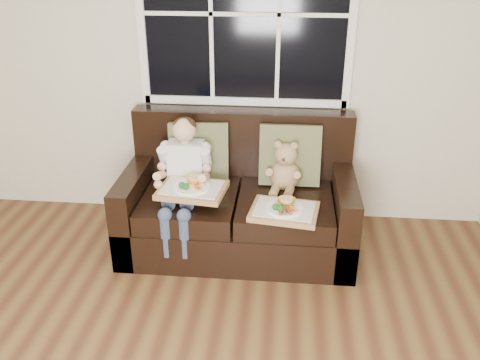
# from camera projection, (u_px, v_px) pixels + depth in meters

# --- Properties ---
(room_walls) EXTENTS (4.52, 5.02, 2.71)m
(room_walls) POSITION_uv_depth(u_px,v_px,m) (83.00, 143.00, 1.53)
(room_walls) COLOR beige
(room_walls) RESTS_ON ground
(window_back) EXTENTS (1.62, 0.04, 1.37)m
(window_back) POSITION_uv_depth(u_px,v_px,m) (245.00, 14.00, 3.71)
(window_back) COLOR black
(window_back) RESTS_ON room_walls
(loveseat) EXTENTS (1.70, 0.92, 0.96)m
(loveseat) POSITION_uv_depth(u_px,v_px,m) (239.00, 205.00, 3.87)
(loveseat) COLOR black
(loveseat) RESTS_ON ground
(pillow_left) EXTENTS (0.47, 0.25, 0.46)m
(pillow_left) POSITION_uv_depth(u_px,v_px,m) (199.00, 152.00, 3.88)
(pillow_left) COLOR #5B5F3B
(pillow_left) RESTS_ON loveseat
(pillow_right) EXTENTS (0.46, 0.21, 0.47)m
(pillow_right) POSITION_uv_depth(u_px,v_px,m) (290.00, 155.00, 3.82)
(pillow_right) COLOR #5B5F3B
(pillow_right) RESTS_ON loveseat
(child) EXTENTS (0.38, 0.59, 0.85)m
(child) POSITION_uv_depth(u_px,v_px,m) (184.00, 170.00, 3.65)
(child) COLOR silver
(child) RESTS_ON loveseat
(teddy_bear) EXTENTS (0.25, 0.31, 0.39)m
(teddy_bear) POSITION_uv_depth(u_px,v_px,m) (285.00, 170.00, 3.75)
(teddy_bear) COLOR tan
(teddy_bear) RESTS_ON loveseat
(tray_left) EXTENTS (0.49, 0.40, 0.10)m
(tray_left) POSITION_uv_depth(u_px,v_px,m) (192.00, 189.00, 3.53)
(tray_left) COLOR #A8794B
(tray_left) RESTS_ON child
(tray_right) EXTENTS (0.50, 0.41, 0.10)m
(tray_right) POSITION_uv_depth(u_px,v_px,m) (284.00, 210.00, 3.45)
(tray_right) COLOR #A8794B
(tray_right) RESTS_ON loveseat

